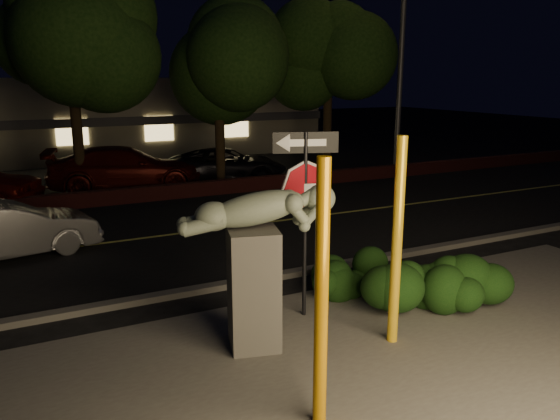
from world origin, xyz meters
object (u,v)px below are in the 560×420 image
object	(u,v)px
yellow_pole_left	(321,298)
parked_car_dark	(227,165)
streetlight	(400,14)
parked_car_darkred	(125,168)
yellow_pole_right	(397,243)
signpost	(305,188)
silver_sedan	(6,230)
sculpture	(256,251)

from	to	relation	value
yellow_pole_left	parked_car_dark	size ratio (longest dim) A/B	0.69
streetlight	parked_car_darkred	bearing A→B (deg)	152.33
yellow_pole_right	signpost	bearing A→B (deg)	117.90
yellow_pole_right	parked_car_darkred	bearing A→B (deg)	95.54
silver_sedan	parked_car_darkred	size ratio (longest dim) A/B	0.73
sculpture	parked_car_darkred	bearing A→B (deg)	101.91
signpost	streetlight	distance (m)	14.88
yellow_pole_right	sculpture	distance (m)	2.12
streetlight	sculpture	bearing A→B (deg)	-151.14
yellow_pole_right	silver_sedan	distance (m)	9.01
yellow_pole_right	parked_car_darkred	xyz separation A→B (m)	(-1.35, 13.95, -0.82)
silver_sedan	parked_car_darkred	bearing A→B (deg)	-41.20
parked_car_dark	parked_car_darkred	bearing A→B (deg)	110.77
sculpture	silver_sedan	world-z (taller)	sculpture
streetlight	parked_car_darkred	world-z (taller)	streetlight
parked_car_dark	yellow_pole_right	bearing A→B (deg)	-169.56
streetlight	silver_sedan	distance (m)	16.21
parked_car_dark	signpost	bearing A→B (deg)	-174.11
signpost	sculpture	xyz separation A→B (m)	(-1.18, -0.65, -0.72)
yellow_pole_right	parked_car_dark	world-z (taller)	yellow_pole_right
streetlight	parked_car_darkred	distance (m)	12.08
silver_sedan	parked_car_dark	distance (m)	10.41
yellow_pole_left	parked_car_dark	world-z (taller)	yellow_pole_left
parked_car_dark	streetlight	bearing A→B (deg)	-87.35
streetlight	parked_car_dark	world-z (taller)	streetlight
streetlight	silver_sedan	bearing A→B (deg)	-178.31
yellow_pole_right	streetlight	size ratio (longest dim) A/B	0.30
sculpture	signpost	bearing A→B (deg)	43.43
sculpture	silver_sedan	size ratio (longest dim) A/B	0.63
parked_car_dark	silver_sedan	bearing A→B (deg)	151.37
sculpture	streetlight	size ratio (longest dim) A/B	0.23
sculpture	streetlight	xyz separation A→B (m)	(11.06, 10.97, 4.88)
signpost	parked_car_darkred	bearing A→B (deg)	111.15
yellow_pole_right	parked_car_darkred	distance (m)	14.04
parked_car_dark	yellow_pole_left	bearing A→B (deg)	-176.07
yellow_pole_left	streetlight	distance (m)	17.86
sculpture	streetlight	bearing A→B (deg)	59.30
parked_car_darkred	parked_car_dark	bearing A→B (deg)	-79.35
yellow_pole_left	signpost	xyz separation A→B (m)	(1.31, 2.75, 0.65)
streetlight	parked_car_darkred	xyz separation A→B (m)	(-10.46, 2.18, -5.63)
signpost	silver_sedan	bearing A→B (deg)	146.94
yellow_pole_left	sculpture	xyz separation A→B (m)	(0.13, 2.09, -0.07)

